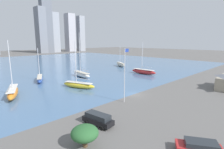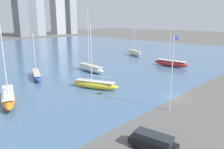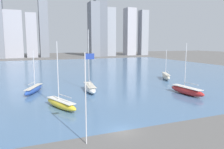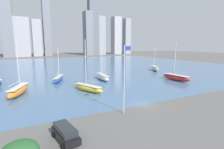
{
  "view_description": "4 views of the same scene",
  "coord_description": "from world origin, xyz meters",
  "views": [
    {
      "loc": [
        -32.84,
        -25.93,
        12.92
      ],
      "look_at": [
        3.22,
        11.09,
        3.04
      ],
      "focal_mm": 28.0,
      "sensor_mm": 36.0,
      "label": 1
    },
    {
      "loc": [
        -34.75,
        -17.45,
        13.6
      ],
      "look_at": [
        -5.27,
        10.89,
        3.4
      ],
      "focal_mm": 35.0,
      "sensor_mm": 36.0,
      "label": 2
    },
    {
      "loc": [
        -12.59,
        -27.43,
        12.71
      ],
      "look_at": [
        4.98,
        16.29,
        5.8
      ],
      "focal_mm": 35.0,
      "sensor_mm": 36.0,
      "label": 3
    },
    {
      "loc": [
        -20.59,
        -26.42,
        11.56
      ],
      "look_at": [
        0.82,
        15.53,
        3.62
      ],
      "focal_mm": 28.0,
      "sensor_mm": 36.0,
      "label": 4
    }
  ],
  "objects": [
    {
      "name": "distant_city_skyline",
      "position": [
        5.07,
        170.71,
        25.55
      ],
      "size": [
        194.04,
        19.89,
        69.79
      ],
      "color": "#8E939E",
      "rests_on": "ground_plane"
    },
    {
      "name": "sailboat_blue",
      "position": [
        -10.81,
        30.66,
        0.88
      ],
      "size": [
        5.9,
        10.69,
        10.68
      ],
      "rotation": [
        0.0,
        0.0,
        -0.41
      ],
      "color": "#284CA8",
      "rests_on": "harbor_water"
    },
    {
      "name": "flag_pole",
      "position": [
        -5.81,
        -2.01,
        6.27
      ],
      "size": [
        1.24,
        0.14,
        11.56
      ],
      "color": "silver",
      "rests_on": "ground_plane"
    },
    {
      "name": "ground_plane",
      "position": [
        0.0,
        0.0,
        0.0
      ],
      "size": [
        500.0,
        500.0,
        0.0
      ],
      "primitive_type": "plane",
      "color": "#605E5B"
    },
    {
      "name": "sailboat_cream",
      "position": [
        32.84,
        35.23,
        1.08
      ],
      "size": [
        5.87,
        9.96,
        10.22
      ],
      "rotation": [
        0.0,
        0.0,
        -0.43
      ],
      "color": "beige",
      "rests_on": "harbor_water"
    },
    {
      "name": "sailboat_red",
      "position": [
        24.12,
        14.52,
        1.02
      ],
      "size": [
        2.96,
        10.89,
        12.57
      ],
      "rotation": [
        0.0,
        0.0,
        0.07
      ],
      "color": "#B72828",
      "rests_on": "harbor_water"
    },
    {
      "name": "sailboat_white",
      "position": [
        2.87,
        26.74,
        1.02
      ],
      "size": [
        3.47,
        11.1,
        16.02
      ],
      "rotation": [
        0.0,
        0.0,
        -0.1
      ],
      "color": "white",
      "rests_on": "harbor_water"
    },
    {
      "name": "sailboat_yellow",
      "position": [
        -6.48,
        14.51,
        0.92
      ],
      "size": [
        5.56,
        10.15,
        12.92
      ],
      "rotation": [
        0.0,
        0.0,
        0.38
      ],
      "color": "yellow",
      "rests_on": "harbor_water"
    },
    {
      "name": "harbor_water",
      "position": [
        0.0,
        70.0,
        0.0
      ],
      "size": [
        180.0,
        140.0,
        0.0
      ],
      "color": "#4C7099",
      "rests_on": "ground_plane"
    }
  ]
}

